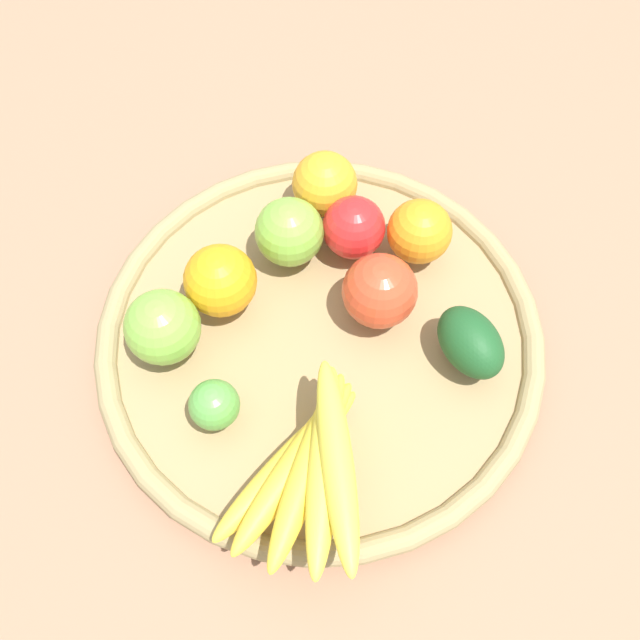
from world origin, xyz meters
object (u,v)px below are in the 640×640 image
at_px(avocado, 470,342).
at_px(lime_0, 211,402).
at_px(orange_1, 325,184).
at_px(banana_bunch, 310,465).
at_px(orange_0, 420,232).
at_px(apple_1, 380,291).
at_px(apple_0, 354,228).
at_px(apple_3, 163,327).
at_px(apple_2, 289,232).
at_px(orange_2, 220,281).

relative_size(avocado, lime_0, 1.66).
relative_size(orange_1, banana_bunch, 0.38).
bearing_deg(orange_0, apple_1, 15.78).
height_order(apple_0, apple_3, apple_3).
relative_size(apple_3, banana_bunch, 0.39).
relative_size(apple_3, lime_0, 1.54).
bearing_deg(apple_2, apple_0, 143.52).
relative_size(apple_1, lime_0, 1.57).
bearing_deg(apple_1, apple_3, -32.38).
bearing_deg(apple_1, apple_0, -116.82).
distance_m(avocado, lime_0, 0.26).
bearing_deg(orange_0, avocado, 64.98).
bearing_deg(avocado, apple_2, -78.18).
relative_size(orange_2, orange_0, 1.08).
bearing_deg(apple_0, banana_bunch, 37.02).
distance_m(apple_3, avocado, 0.30).
distance_m(orange_2, lime_0, 0.13).
bearing_deg(orange_1, apple_0, 75.02).
distance_m(banana_bunch, avocado, 0.20).
xyz_separation_m(apple_1, orange_1, (-0.05, -0.14, -0.00)).
bearing_deg(orange_2, orange_0, 153.77).
distance_m(apple_3, orange_0, 0.28).
bearing_deg(orange_2, apple_0, 163.49).
bearing_deg(orange_1, lime_0, 23.69).
height_order(apple_3, banana_bunch, banana_bunch).
xyz_separation_m(orange_2, avocado, (-0.14, 0.22, -0.01)).
height_order(apple_0, avocado, apple_0).
relative_size(apple_1, orange_1, 1.06).
bearing_deg(apple_3, apple_2, -179.87).
xyz_separation_m(apple_1, apple_2, (0.02, -0.12, -0.00)).
distance_m(orange_2, orange_1, 0.16).
bearing_deg(orange_0, apple_0, -47.98).
bearing_deg(apple_1, orange_2, -47.76).
relative_size(apple_0, avocado, 0.83).
bearing_deg(lime_0, orange_2, -133.83).
distance_m(banana_bunch, orange_0, 0.28).
height_order(apple_0, orange_1, orange_1).
bearing_deg(banana_bunch, orange_1, -135.76).
distance_m(apple_0, avocado, 0.17).
xyz_separation_m(apple_3, apple_2, (-0.17, -0.00, -0.00)).
height_order(orange_1, avocado, orange_1).
xyz_separation_m(apple_1, apple_3, (0.18, -0.12, -0.00)).
distance_m(orange_2, apple_2, 0.09).
distance_m(apple_0, banana_bunch, 0.26).
distance_m(apple_0, lime_0, 0.24).
height_order(orange_2, apple_2, orange_2).
height_order(banana_bunch, avocado, banana_bunch).
xyz_separation_m(orange_1, apple_2, (0.07, 0.02, 0.00)).
bearing_deg(avocado, orange_1, -96.51).
bearing_deg(orange_1, banana_bunch, 44.24).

